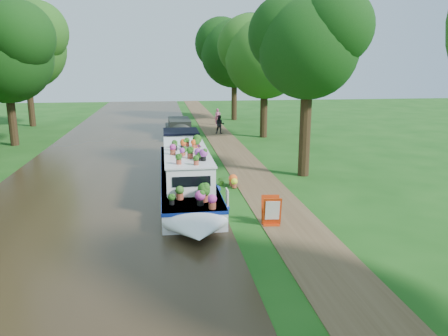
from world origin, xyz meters
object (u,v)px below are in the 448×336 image
at_px(plant_boat, 186,173).
at_px(sandwich_board, 271,212).
at_px(second_boat, 179,130).
at_px(pedestrian_dark, 220,124).
at_px(pedestrian_pink, 218,117).

bearing_deg(plant_boat, sandwich_board, -60.00).
bearing_deg(plant_boat, second_boat, 88.82).
relative_size(second_boat, pedestrian_dark, 4.71).
height_order(sandwich_board, pedestrian_pink, pedestrian_pink).
bearing_deg(pedestrian_dark, plant_boat, -94.89).
distance_m(second_boat, pedestrian_dark, 3.38).
height_order(sandwich_board, pedestrian_dark, pedestrian_dark).
bearing_deg(plant_boat, pedestrian_dark, 77.32).
bearing_deg(second_boat, plant_boat, -92.04).
xyz_separation_m(plant_boat, pedestrian_pink, (4.10, 21.29, -0.07)).
relative_size(plant_boat, pedestrian_pink, 8.94).
relative_size(plant_boat, pedestrian_dark, 8.96).
bearing_deg(second_boat, sandwich_board, -84.00).
bearing_deg(pedestrian_dark, sandwich_board, -84.69).
relative_size(sandwich_board, pedestrian_dark, 0.68).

